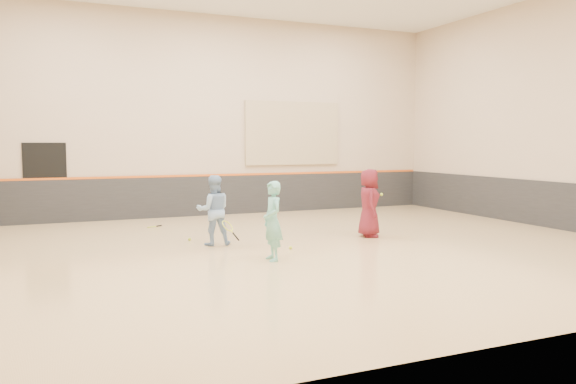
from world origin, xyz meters
name	(u,v)px	position (x,y,z in m)	size (l,w,h in m)	color
room	(284,210)	(0.00, 0.00, 0.81)	(15.04, 12.04, 6.22)	tan
wainscot_back	(208,196)	(0.00, 5.97, 0.60)	(14.90, 0.04, 1.20)	#232326
wainscot_right	(551,205)	(7.47, 0.00, 0.60)	(0.04, 11.90, 1.20)	#232326
accent_stripe	(208,175)	(0.00, 5.96, 1.22)	(14.90, 0.03, 0.06)	#D85914
acoustic_panel	(293,133)	(2.80, 5.95, 2.50)	(3.20, 0.08, 2.00)	tan
doorway	(45,183)	(-4.50, 5.98, 1.10)	(1.10, 0.05, 2.20)	black
girl	(273,221)	(-0.61, -0.90, 0.74)	(0.54, 0.36, 1.49)	#73C7B7
instructor	(214,210)	(-1.19, 1.07, 0.75)	(0.73, 0.57, 1.51)	#8AABD5
young_man	(369,203)	(2.45, 0.70, 0.79)	(0.78, 0.51, 1.59)	maroon
held_racket	(227,226)	(-1.01, 0.65, 0.46)	(0.47, 0.47, 0.50)	yellow
spare_racket	(153,224)	(-1.96, 4.16, 0.08)	(0.65, 0.65, 0.15)	#B3D42E
ball_under_racket	(291,248)	(0.14, -0.03, 0.03)	(0.07, 0.07, 0.07)	#D5E836
ball_in_hand	(381,194)	(2.64, 0.47, 1.01)	(0.07, 0.07, 0.07)	#BBD531
ball_beside_spare	(190,239)	(-1.55, 1.79, 0.03)	(0.07, 0.07, 0.07)	#B0CC2F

